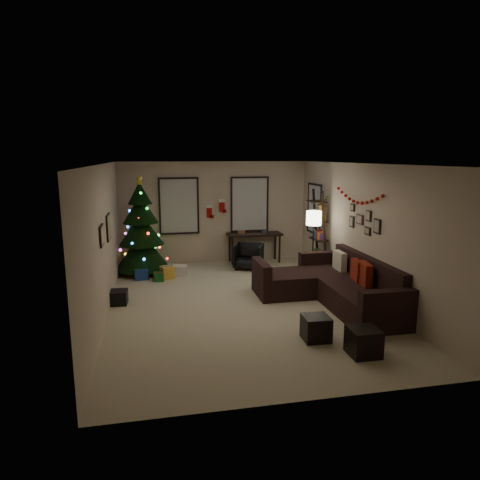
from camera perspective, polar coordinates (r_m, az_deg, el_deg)
name	(u,v)px	position (r m, az deg, el deg)	size (l,w,h in m)	color
floor	(241,303)	(8.53, 0.15, -8.40)	(7.00, 7.00, 0.00)	#C0B291
ceiling	(241,164)	(8.04, 0.16, 10.05)	(7.00, 7.00, 0.00)	white
wall_back	(215,212)	(11.59, -3.37, 3.66)	(5.00, 5.00, 0.00)	#C7B298
wall_front	(305,292)	(4.90, 8.56, -6.82)	(5.00, 5.00, 0.00)	#C7B298
wall_left	(104,241)	(8.06, -17.52, -0.13)	(7.00, 7.00, 0.00)	#C7B298
wall_right	(363,231)	(9.02, 15.91, 1.12)	(7.00, 7.00, 0.00)	#C7B298
window_back_left	(179,206)	(11.44, -8.09, 4.48)	(1.05, 0.06, 1.50)	#728CB2
window_back_right	(249,204)	(11.70, 1.26, 4.74)	(1.05, 0.06, 1.50)	#728CB2
window_right_wall	(315,209)	(11.28, 9.88, 4.08)	(0.06, 0.90, 1.30)	#728CB2
christmas_tree	(141,233)	(10.71, -12.93, 0.94)	(1.31, 1.31, 2.44)	black
presents	(158,272)	(10.46, -10.80, -4.17)	(1.30, 0.89, 0.30)	silver
sofa	(333,287)	(8.73, 12.25, -6.09)	(2.12, 3.06, 0.93)	black
pillow_red_a	(365,276)	(8.40, 16.20, -4.59)	(0.13, 0.50, 0.50)	maroon
pillow_red_b	(357,271)	(8.68, 15.20, -4.03)	(0.12, 0.44, 0.44)	maroon
pillow_cream	(340,262)	(9.37, 13.04, -2.88)	(0.13, 0.45, 0.45)	beige
ottoman_near	(316,328)	(6.99, 10.02, -11.40)	(0.41, 0.41, 0.39)	black
ottoman_far	(364,342)	(6.64, 16.04, -12.83)	(0.42, 0.42, 0.40)	black
desk	(254,237)	(11.61, 1.93, 0.44)	(1.47, 0.53, 0.79)	black
desk_chair	(249,256)	(11.00, 1.14, -2.14)	(0.64, 0.60, 0.65)	black
bookshelf	(319,234)	(10.58, 10.45, 0.84)	(0.30, 0.60, 2.06)	black
potted_plant	(322,201)	(10.38, 10.82, 5.07)	(0.41, 0.35, 0.45)	#4C4C4C
floor_lamp	(314,223)	(9.94, 9.73, 2.27)	(0.34, 0.34, 1.62)	black
art_map	(109,227)	(8.70, -17.01, 1.67)	(0.04, 0.60, 0.50)	black
art_abstract	(102,235)	(7.52, -17.85, 0.57)	(0.04, 0.45, 0.35)	black
gallery	(364,221)	(8.91, 16.09, 2.44)	(0.03, 1.25, 0.54)	black
garland	(358,197)	(9.06, 15.36, 5.54)	(0.08, 1.90, 0.30)	#A5140C
stocking_left	(210,211)	(11.55, -4.06, 3.83)	(0.20, 0.05, 0.36)	#990F0C
stocking_right	(222,206)	(11.48, -2.37, 4.58)	(0.20, 0.05, 0.36)	#990F0C
storage_bin	(113,298)	(8.80, -16.44, -7.32)	(0.54, 0.36, 0.27)	black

